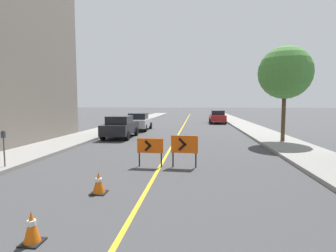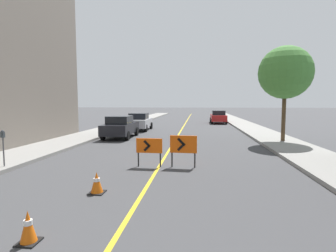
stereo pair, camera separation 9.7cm
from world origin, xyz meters
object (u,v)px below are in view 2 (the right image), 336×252
object	(u,v)px
arrow_barricade_secondary	(183,145)
parked_car_curb_near	(120,127)
street_tree_right_near	(285,73)
parked_car_curb_mid	(139,122)
arrow_barricade_primary	(149,147)
parking_meter_far_curb	(3,141)
traffic_cone_fourth	(28,227)
traffic_cone_fifth	(97,183)
parked_car_curb_far	(218,117)

from	to	relation	value
arrow_barricade_secondary	parked_car_curb_near	world-z (taller)	parked_car_curb_near
parked_car_curb_near	street_tree_right_near	xyz separation A→B (m)	(10.86, -1.38, 3.56)
arrow_barricade_secondary	parked_car_curb_mid	bearing A→B (deg)	112.90
arrow_barricade_primary	parking_meter_far_curb	size ratio (longest dim) A/B	0.83
parking_meter_far_curb	street_tree_right_near	xyz separation A→B (m)	(12.47, 8.12, 3.24)
arrow_barricade_secondary	street_tree_right_near	size ratio (longest dim) A/B	0.21
traffic_cone_fourth	parking_meter_far_curb	size ratio (longest dim) A/B	0.44
traffic_cone_fourth	traffic_cone_fifth	world-z (taller)	traffic_cone_fourth
parked_car_curb_far	parked_car_curb_near	bearing A→B (deg)	-118.72
street_tree_right_near	parked_car_curb_near	bearing A→B (deg)	172.75
parked_car_curb_mid	traffic_cone_fourth	bearing A→B (deg)	-85.03
parked_car_curb_far	parked_car_curb_mid	bearing A→B (deg)	-130.30
arrow_barricade_primary	parked_car_curb_mid	size ratio (longest dim) A/B	0.26
parked_car_curb_near	parked_car_curb_mid	xyz separation A→B (m)	(0.19, 5.32, 0.00)
arrow_barricade_secondary	parking_meter_far_curb	bearing A→B (deg)	-165.96
arrow_barricade_secondary	parking_meter_far_curb	distance (m)	6.74
traffic_cone_fourth	parking_meter_far_curb	distance (m)	6.28
traffic_cone_fourth	arrow_barricade_primary	size ratio (longest dim) A/B	0.53
traffic_cone_fifth	arrow_barricade_primary	size ratio (longest dim) A/B	0.53
arrow_barricade_primary	arrow_barricade_secondary	world-z (taller)	arrow_barricade_secondary
arrow_barricade_primary	parked_car_curb_mid	xyz separation A→B (m)	(-3.47, 13.64, 0.01)
street_tree_right_near	traffic_cone_fifth	bearing A→B (deg)	-128.71
traffic_cone_fourth	parked_car_curb_far	world-z (taller)	parked_car_curb_far
parked_car_curb_near	parking_meter_far_curb	xyz separation A→B (m)	(-1.61, -9.50, 0.32)
traffic_cone_fourth	parked_car_curb_mid	bearing A→B (deg)	96.89
traffic_cone_fourth	parked_car_curb_far	size ratio (longest dim) A/B	0.14
parked_car_curb_near	traffic_cone_fifth	bearing A→B (deg)	-77.63
arrow_barricade_secondary	parking_meter_far_curb	world-z (taller)	parking_meter_far_curb
arrow_barricade_primary	traffic_cone_fifth	bearing A→B (deg)	-104.27
arrow_barricade_secondary	parking_meter_far_curb	xyz separation A→B (m)	(-6.62, -1.24, 0.25)
parked_car_curb_mid	parked_car_curb_far	size ratio (longest dim) A/B	1.01
parked_car_curb_far	arrow_barricade_primary	bearing A→B (deg)	-100.52
traffic_cone_fourth	parked_car_curb_near	bearing A→B (deg)	100.20
traffic_cone_fourth	arrow_barricade_secondary	xyz separation A→B (m)	(2.46, 5.89, 0.57)
arrow_barricade_primary	parking_meter_far_curb	distance (m)	5.41
traffic_cone_fifth	street_tree_right_near	distance (m)	13.57
arrow_barricade_secondary	parking_meter_far_curb	size ratio (longest dim) A/B	0.92
street_tree_right_near	parked_car_curb_mid	bearing A→B (deg)	147.86
parked_car_curb_mid	street_tree_right_near	distance (m)	13.09
arrow_barricade_primary	parked_car_curb_near	size ratio (longest dim) A/B	0.26
arrow_barricade_secondary	parked_car_curb_mid	world-z (taller)	parked_car_curb_mid
traffic_cone_fifth	parked_car_curb_near	world-z (taller)	parked_car_curb_near
traffic_cone_fifth	parked_car_curb_mid	xyz separation A→B (m)	(-2.57, 16.81, 0.51)
arrow_barricade_secondary	street_tree_right_near	distance (m)	9.68
parked_car_curb_far	traffic_cone_fourth	bearing A→B (deg)	-100.50
traffic_cone_fourth	traffic_cone_fifth	size ratio (longest dim) A/B	1.00
street_tree_right_near	parking_meter_far_curb	bearing A→B (deg)	-146.94
parked_car_curb_near	parking_meter_far_curb	distance (m)	9.64
parked_car_curb_near	street_tree_right_near	size ratio (longest dim) A/B	0.74
traffic_cone_fifth	street_tree_right_near	size ratio (longest dim) A/B	0.10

